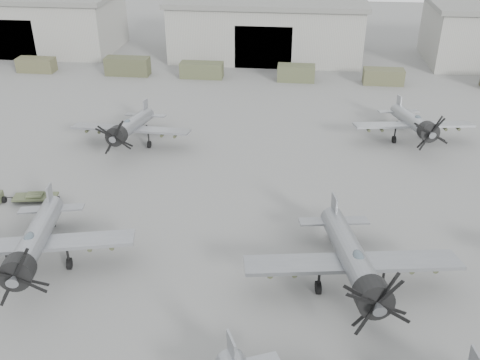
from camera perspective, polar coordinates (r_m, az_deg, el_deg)
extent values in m
cube|color=gray|center=(94.76, -21.62, 15.29)|extent=(28.00, 14.00, 8.00)
cube|color=black|center=(89.15, -23.43, 13.54)|extent=(8.12, 0.40, 6.00)
cube|color=gray|center=(84.45, 2.87, 15.75)|extent=(28.00, 14.00, 8.00)
cube|color=#63635E|center=(83.59, 2.94, 18.65)|extent=(29.00, 14.80, 0.70)
cube|color=black|center=(78.10, 2.49, 13.93)|extent=(8.12, 0.40, 6.00)
cube|color=#494930|center=(82.26, -20.90, 11.42)|extent=(5.19, 2.20, 1.97)
cube|color=#3F412A|center=(77.14, -11.90, 11.80)|extent=(6.06, 2.20, 2.47)
cube|color=#454930|center=(74.65, -4.11, 11.63)|extent=(5.82, 2.20, 2.09)
cube|color=#454A30|center=(73.44, 6.00, 11.29)|extent=(4.97, 2.20, 2.18)
cube|color=#494A30|center=(74.29, 15.04, 10.62)|extent=(5.25, 2.20, 2.03)
cube|color=gray|center=(27.88, -0.84, -18.05)|extent=(0.82, 1.70, 2.15)
cylinder|color=gray|center=(38.70, -20.84, -5.55)|extent=(4.10, 11.04, 3.24)
cylinder|color=black|center=(34.43, -22.65, -9.00)|extent=(2.30, 2.06, 2.15)
cube|color=gray|center=(38.34, -20.95, -6.40)|extent=(13.12, 5.27, 0.58)
cube|color=gray|center=(42.65, -19.60, -1.73)|extent=(0.53, 1.70, 2.07)
ellipsoid|color=#3F4C54|center=(36.86, -21.59, -5.78)|extent=(0.90, 1.35, 0.58)
cylinder|color=black|center=(39.65, -23.37, -8.62)|extent=(0.48, 0.87, 0.83)
cylinder|color=black|center=(38.65, -17.74, -8.49)|extent=(0.48, 0.87, 0.83)
cylinder|color=black|center=(43.53, -19.19, -4.53)|extent=(0.20, 0.35, 0.33)
cylinder|color=gray|center=(35.11, 11.67, -7.62)|extent=(3.49, 11.68, 3.41)
cylinder|color=black|center=(30.76, 14.02, -12.01)|extent=(2.32, 2.04, 2.27)
cube|color=gray|center=(34.77, 11.87, -8.62)|extent=(13.85, 4.59, 0.61)
cube|color=gray|center=(39.14, 10.00, -3.00)|extent=(0.42, 1.81, 2.18)
ellipsoid|color=#3F4C54|center=(33.18, 12.52, -8.01)|extent=(0.86, 1.40, 0.61)
cylinder|color=black|center=(35.24, 8.34, -11.28)|extent=(0.44, 0.91, 0.87)
cylinder|color=black|center=(36.21, 14.91, -10.82)|extent=(0.44, 0.91, 0.87)
cylinder|color=black|center=(40.18, 9.81, -6.17)|extent=(0.19, 0.37, 0.35)
cylinder|color=gray|center=(54.82, -11.38, 5.84)|extent=(1.72, 10.05, 2.95)
cylinder|color=black|center=(50.74, -13.03, 4.62)|extent=(1.84, 1.55, 1.96)
cube|color=gray|center=(54.42, -11.54, 5.37)|extent=(11.86, 2.44, 0.53)
cube|color=gray|center=(58.65, -10.03, 7.65)|extent=(0.16, 1.57, 1.89)
ellipsoid|color=#3F4C54|center=(53.19, -11.98, 6.05)|extent=(0.60, 1.15, 0.53)
cylinder|color=black|center=(55.47, -13.21, 3.93)|extent=(0.29, 0.76, 0.76)
cylinder|color=black|center=(54.30, -9.66, 3.75)|extent=(0.29, 0.76, 0.76)
cylinder|color=black|center=(59.17, -9.94, 5.67)|extent=(0.12, 0.31, 0.30)
cylinder|color=gray|center=(57.40, 17.86, 6.08)|extent=(2.94, 10.24, 2.99)
cylinder|color=black|center=(53.27, 19.45, 4.90)|extent=(2.02, 1.77, 1.99)
cube|color=gray|center=(56.99, 18.00, 5.63)|extent=(12.13, 3.88, 0.54)
cube|color=gray|center=(61.29, 16.59, 7.84)|extent=(0.35, 1.59, 1.91)
ellipsoid|color=#3F4C54|center=(55.76, 18.47, 6.28)|extent=(0.74, 1.22, 0.54)
cylinder|color=black|center=(56.82, 16.10, 4.16)|extent=(0.38, 0.80, 0.76)
cylinder|color=black|center=(58.04, 19.52, 4.14)|extent=(0.38, 0.80, 0.76)
cylinder|color=black|center=(61.78, 16.40, 5.92)|extent=(0.16, 0.32, 0.31)
cylinder|color=black|center=(48.13, -23.62, -1.73)|extent=(1.12, 0.26, 0.07)
cube|color=#3F452D|center=(47.34, -20.99, -1.68)|extent=(3.71, 1.87, 0.17)
cylinder|color=black|center=(47.45, -20.94, -1.93)|extent=(1.45, 0.64, 0.41)
cylinder|color=#3F452D|center=(47.26, -21.03, -1.49)|extent=(1.34, 0.51, 0.30)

